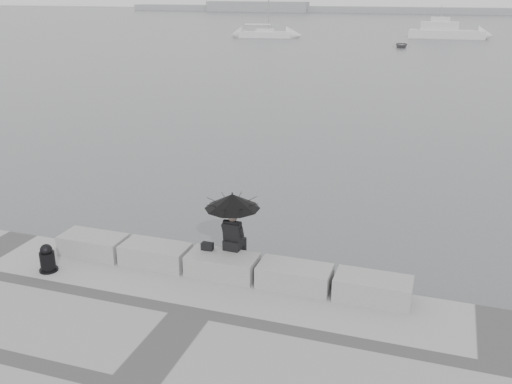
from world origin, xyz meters
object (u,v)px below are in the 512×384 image
(dinghy, at_px, (401,45))
(seated_person, at_px, (232,208))
(mooring_bollard, at_px, (47,260))
(motor_cruiser, at_px, (447,32))
(sailboat_left, at_px, (265,34))

(dinghy, bearing_deg, seated_person, -93.34)
(mooring_bollard, distance_m, dinghy, 61.47)
(motor_cruiser, xyz_separation_m, dinghy, (-4.80, -14.84, -0.63))
(seated_person, bearing_deg, dinghy, 94.26)
(sailboat_left, xyz_separation_m, motor_cruiser, (24.26, 6.77, 0.36))
(mooring_bollard, relative_size, sailboat_left, 0.05)
(motor_cruiser, bearing_deg, seated_person, -92.93)
(mooring_bollard, height_order, sailboat_left, sailboat_left)
(seated_person, relative_size, motor_cruiser, 0.14)
(seated_person, xyz_separation_m, motor_cruiser, (3.42, 74.75, -1.13))
(seated_person, xyz_separation_m, sailboat_left, (-20.83, 67.98, -1.50))
(seated_person, relative_size, dinghy, 0.45)
(motor_cruiser, distance_m, dinghy, 15.61)
(mooring_bollard, relative_size, dinghy, 0.22)
(mooring_bollard, bearing_deg, dinghy, 87.55)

